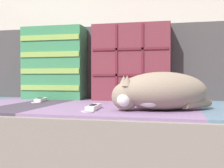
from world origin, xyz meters
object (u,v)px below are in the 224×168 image
(throw_pillow_quilted, at_px, (131,63))
(game_remote_near, at_px, (93,107))
(sleeping_cat, at_px, (159,92))
(game_remote_far, at_px, (40,100))
(couch, at_px, (62,143))
(throw_pillow_striped, at_px, (54,63))

(throw_pillow_quilted, bearing_deg, game_remote_near, -99.34)
(sleeping_cat, xyz_separation_m, game_remote_far, (-0.65, 0.25, -0.06))
(throw_pillow_quilted, xyz_separation_m, sleeping_cat, (0.18, -0.44, -0.14))
(sleeping_cat, bearing_deg, couch, 158.37)
(sleeping_cat, distance_m, game_remote_far, 0.70)
(couch, height_order, game_remote_far, game_remote_far)
(throw_pillow_striped, xyz_separation_m, game_remote_far, (0.01, -0.19, -0.21))
(couch, height_order, throw_pillow_striped, throw_pillow_striped)
(throw_pillow_quilted, height_order, sleeping_cat, throw_pillow_quilted)
(throw_pillow_striped, height_order, sleeping_cat, throw_pillow_striped)
(throw_pillow_striped, bearing_deg, couch, -57.37)
(game_remote_near, bearing_deg, throw_pillow_striped, 129.28)
(game_remote_near, bearing_deg, sleeping_cat, 8.42)
(game_remote_near, distance_m, game_remote_far, 0.48)
(couch, relative_size, game_remote_near, 9.45)
(throw_pillow_quilted, height_order, throw_pillow_striped, throw_pillow_striped)
(throw_pillow_quilted, xyz_separation_m, game_remote_far, (-0.46, -0.19, -0.20))
(sleeping_cat, height_order, game_remote_near, sleeping_cat)
(couch, xyz_separation_m, throw_pillow_striped, (-0.16, 0.24, 0.42))
(throw_pillow_quilted, xyz_separation_m, game_remote_near, (-0.08, -0.48, -0.20))
(couch, distance_m, throw_pillow_quilted, 0.58)
(throw_pillow_quilted, bearing_deg, throw_pillow_striped, -179.94)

